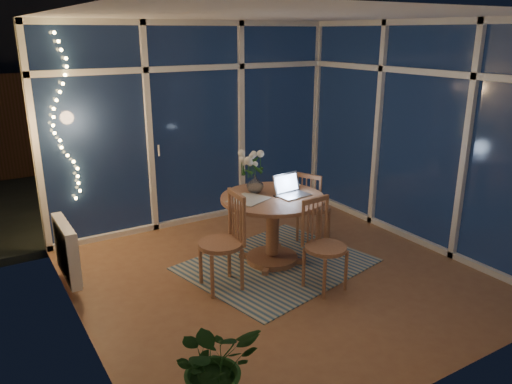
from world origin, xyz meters
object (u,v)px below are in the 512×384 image
(chair_right, at_px, (314,206))
(potted_plant, at_px, (216,375))
(chair_left, at_px, (220,242))
(laptop, at_px, (294,185))
(dining_table, at_px, (272,230))
(chair_front, at_px, (326,246))
(flower_vase, at_px, (255,183))

(chair_right, bearing_deg, potted_plant, 105.68)
(chair_left, distance_m, laptop, 1.05)
(laptop, relative_size, potted_plant, 0.44)
(dining_table, distance_m, chair_right, 0.80)
(chair_right, bearing_deg, laptop, 95.79)
(potted_plant, bearing_deg, chair_left, 61.56)
(chair_front, bearing_deg, potted_plant, -153.87)
(dining_table, xyz_separation_m, flower_vase, (-0.09, 0.22, 0.49))
(chair_left, bearing_deg, laptop, 102.85)
(chair_right, xyz_separation_m, laptop, (-0.55, -0.34, 0.44))
(chair_front, xyz_separation_m, laptop, (0.10, 0.69, 0.42))
(chair_left, distance_m, chair_front, 1.03)
(chair_front, height_order, laptop, laptop)
(dining_table, height_order, potted_plant, dining_table)
(chair_left, relative_size, chair_right, 1.11)
(chair_left, height_order, laptop, laptop)
(dining_table, bearing_deg, chair_right, 17.62)
(chair_left, xyz_separation_m, potted_plant, (-0.88, -1.62, -0.12))
(dining_table, bearing_deg, flower_vase, 112.21)
(laptop, height_order, flower_vase, laptop)
(chair_right, distance_m, chair_front, 1.22)
(laptop, distance_m, flower_vase, 0.43)
(chair_front, bearing_deg, chair_right, 52.41)
(dining_table, xyz_separation_m, laptop, (0.20, -0.10, 0.51))
(chair_left, distance_m, potted_plant, 1.85)
(dining_table, height_order, flower_vase, flower_vase)
(chair_front, relative_size, laptop, 2.77)
(chair_left, relative_size, flower_vase, 4.75)
(chair_front, bearing_deg, laptop, 76.80)
(flower_vase, height_order, potted_plant, flower_vase)
(chair_right, xyz_separation_m, flower_vase, (-0.85, -0.02, 0.42))
(chair_left, xyz_separation_m, laptop, (0.97, 0.14, 0.39))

